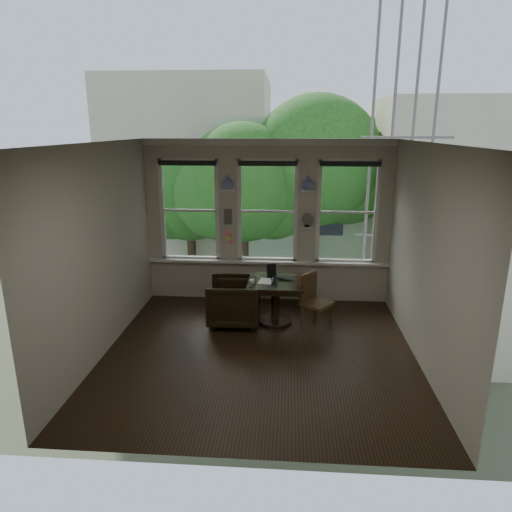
# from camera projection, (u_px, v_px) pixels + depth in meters

# --- Properties ---
(ground) EXTENTS (4.50, 4.50, 0.00)m
(ground) POSITION_uv_depth(u_px,v_px,m) (259.00, 352.00, 6.70)
(ground) COLOR black
(ground) RESTS_ON ground
(ceiling) EXTENTS (4.50, 4.50, 0.00)m
(ceiling) POSITION_uv_depth(u_px,v_px,m) (260.00, 143.00, 5.89)
(ceiling) COLOR silver
(ceiling) RESTS_ON ground
(wall_back) EXTENTS (4.50, 0.00, 4.50)m
(wall_back) POSITION_uv_depth(u_px,v_px,m) (267.00, 222.00, 8.46)
(wall_back) COLOR #BFB3A3
(wall_back) RESTS_ON ground
(wall_front) EXTENTS (4.50, 0.00, 4.50)m
(wall_front) POSITION_uv_depth(u_px,v_px,m) (243.00, 321.00, 4.14)
(wall_front) COLOR #BFB3A3
(wall_front) RESTS_ON ground
(wall_left) EXTENTS (0.00, 4.50, 4.50)m
(wall_left) POSITION_uv_depth(u_px,v_px,m) (101.00, 251.00, 6.45)
(wall_left) COLOR #BFB3A3
(wall_left) RESTS_ON ground
(wall_right) EXTENTS (0.00, 4.50, 4.50)m
(wall_right) POSITION_uv_depth(u_px,v_px,m) (426.00, 258.00, 6.14)
(wall_right) COLOR #BFB3A3
(wall_right) RESTS_ON ground
(window_left) EXTENTS (1.10, 0.12, 1.90)m
(window_left) POSITION_uv_depth(u_px,v_px,m) (190.00, 210.00, 8.50)
(window_left) COLOR white
(window_left) RESTS_ON ground
(window_center) EXTENTS (1.10, 0.12, 1.90)m
(window_center) POSITION_uv_depth(u_px,v_px,m) (268.00, 211.00, 8.40)
(window_center) COLOR white
(window_center) RESTS_ON ground
(window_right) EXTENTS (1.10, 0.12, 1.90)m
(window_right) POSITION_uv_depth(u_px,v_px,m) (347.00, 212.00, 8.30)
(window_right) COLOR white
(window_right) RESTS_ON ground
(shelf_left) EXTENTS (0.26, 0.16, 0.03)m
(shelf_left) POSITION_uv_depth(u_px,v_px,m) (227.00, 190.00, 8.25)
(shelf_left) COLOR white
(shelf_left) RESTS_ON ground
(shelf_right) EXTENTS (0.26, 0.16, 0.03)m
(shelf_right) POSITION_uv_depth(u_px,v_px,m) (308.00, 191.00, 8.14)
(shelf_right) COLOR white
(shelf_right) RESTS_ON ground
(intercom) EXTENTS (0.14, 0.06, 0.28)m
(intercom) POSITION_uv_depth(u_px,v_px,m) (228.00, 217.00, 8.41)
(intercom) COLOR #59544F
(intercom) RESTS_ON ground
(sticky_notes) EXTENTS (0.16, 0.01, 0.24)m
(sticky_notes) POSITION_uv_depth(u_px,v_px,m) (228.00, 235.00, 8.51)
(sticky_notes) COLOR pink
(sticky_notes) RESTS_ON ground
(desk_fan) EXTENTS (0.20, 0.20, 0.24)m
(desk_fan) POSITION_uv_depth(u_px,v_px,m) (307.00, 222.00, 8.28)
(desk_fan) COLOR #59544F
(desk_fan) RESTS_ON ground
(vase_left) EXTENTS (0.24, 0.24, 0.25)m
(vase_left) POSITION_uv_depth(u_px,v_px,m) (227.00, 182.00, 8.21)
(vase_left) COLOR white
(vase_left) RESTS_ON shelf_left
(vase_right) EXTENTS (0.24, 0.24, 0.25)m
(vase_right) POSITION_uv_depth(u_px,v_px,m) (308.00, 183.00, 8.11)
(vase_right) COLOR white
(vase_right) RESTS_ON shelf_right
(table) EXTENTS (0.90, 0.90, 0.75)m
(table) POSITION_uv_depth(u_px,v_px,m) (275.00, 302.00, 7.62)
(table) COLOR black
(table) RESTS_ON ground
(armchair_left) EXTENTS (0.88, 0.86, 0.78)m
(armchair_left) POSITION_uv_depth(u_px,v_px,m) (234.00, 301.00, 7.60)
(armchair_left) COLOR black
(armchair_left) RESTS_ON ground
(cushion_red) EXTENTS (0.45, 0.45, 0.06)m
(cushion_red) POSITION_uv_depth(u_px,v_px,m) (234.00, 298.00, 7.58)
(cushion_red) COLOR maroon
(cushion_red) RESTS_ON armchair_left
(side_chair_right) EXTENTS (0.59, 0.59, 0.92)m
(side_chair_right) POSITION_uv_depth(u_px,v_px,m) (317.00, 303.00, 7.34)
(side_chair_right) COLOR #452F18
(side_chair_right) RESTS_ON ground
(laptop) EXTENTS (0.42, 0.38, 0.03)m
(laptop) POSITION_uv_depth(u_px,v_px,m) (280.00, 279.00, 7.59)
(laptop) COLOR black
(laptop) RESTS_ON table
(mug) EXTENTS (0.12, 0.12, 0.09)m
(mug) POSITION_uv_depth(u_px,v_px,m) (252.00, 282.00, 7.32)
(mug) COLOR white
(mug) RESTS_ON table
(drinking_glass) EXTENTS (0.15, 0.15, 0.10)m
(drinking_glass) POSITION_uv_depth(u_px,v_px,m) (275.00, 281.00, 7.35)
(drinking_glass) COLOR white
(drinking_glass) RESTS_ON table
(tablet) EXTENTS (0.18, 0.12, 0.22)m
(tablet) POSITION_uv_depth(u_px,v_px,m) (272.00, 270.00, 7.70)
(tablet) COLOR black
(tablet) RESTS_ON table
(papers) EXTENTS (0.26, 0.33, 0.00)m
(papers) POSITION_uv_depth(u_px,v_px,m) (266.00, 281.00, 7.50)
(papers) COLOR silver
(papers) RESTS_ON table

